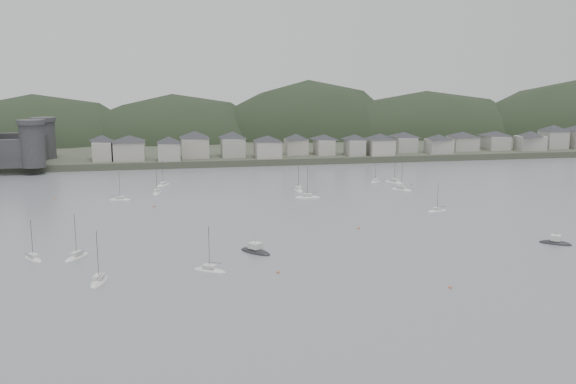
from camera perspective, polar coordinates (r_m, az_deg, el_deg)
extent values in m
plane|color=slate|center=(129.69, 6.30, -8.72)|extent=(900.00, 900.00, 0.00)
cube|color=#383D2D|center=(415.42, -5.72, 4.96)|extent=(900.00, 250.00, 3.00)
ellipsoid|color=black|center=(399.25, -21.44, 2.35)|extent=(138.98, 92.48, 81.13)
ellipsoid|color=black|center=(393.20, -10.10, 2.84)|extent=(132.08, 90.41, 79.74)
ellipsoid|color=black|center=(403.17, 1.80, 2.81)|extent=(133.88, 88.37, 101.41)
ellipsoid|color=black|center=(420.97, 12.02, 3.24)|extent=(165.81, 81.78, 82.55)
cylinder|color=#323234|center=(289.76, -21.81, 3.83)|extent=(10.00, 10.00, 18.00)
cylinder|color=#323234|center=(317.19, -20.87, 4.34)|extent=(10.00, 10.00, 17.00)
cube|color=#323234|center=(303.76, -21.29, 3.58)|extent=(3.50, 30.00, 12.00)
cube|color=#A39F94|center=(302.15, -16.16, 3.53)|extent=(8.34, 12.91, 8.59)
pyramid|color=#27272B|center=(301.52, -16.21, 4.62)|extent=(15.78, 15.78, 3.01)
cube|color=#A39F94|center=(300.66, -13.95, 3.58)|extent=(13.68, 13.35, 8.36)
pyramid|color=#27272B|center=(300.03, -13.99, 4.65)|extent=(20.07, 20.07, 2.93)
cube|color=#9B9992|center=(294.94, -10.55, 3.56)|extent=(9.78, 10.20, 8.08)
pyramid|color=#27272B|center=(294.33, -10.59, 4.61)|extent=(14.83, 14.83, 2.83)
cube|color=#A39F94|center=(304.72, -8.29, 3.95)|extent=(12.59, 13.33, 9.09)
pyramid|color=#27272B|center=(304.07, -8.32, 5.10)|extent=(19.24, 19.24, 3.18)
cube|color=#9B9992|center=(304.49, -4.93, 4.00)|extent=(10.74, 12.17, 8.87)
pyramid|color=#27272B|center=(303.84, -4.95, 5.12)|extent=(17.01, 17.01, 3.10)
cube|color=#A39F94|center=(300.10, -1.82, 3.82)|extent=(11.63, 12.09, 7.69)
pyramid|color=#27272B|center=(299.51, -1.82, 4.80)|extent=(17.61, 17.61, 2.69)
cube|color=#A39F94|center=(311.29, 0.73, 4.05)|extent=(10.37, 9.35, 7.44)
pyramid|color=#27272B|center=(310.75, 0.73, 4.97)|extent=(14.65, 14.65, 2.60)
cube|color=#A39F94|center=(311.92, 3.23, 4.03)|extent=(8.24, 12.20, 7.22)
pyramid|color=#27272B|center=(311.39, 3.24, 4.92)|extent=(15.17, 15.17, 2.53)
cube|color=#9B9992|center=(310.55, 5.96, 3.98)|extent=(8.06, 10.91, 7.46)
pyramid|color=#27272B|center=(310.00, 5.97, 4.90)|extent=(14.08, 14.08, 2.61)
cube|color=#A39F94|center=(312.90, 8.20, 4.00)|extent=(11.73, 11.78, 7.66)
pyramid|color=#27272B|center=(312.34, 8.23, 4.94)|extent=(17.46, 17.46, 2.68)
cube|color=#9B9992|center=(327.51, 10.27, 4.20)|extent=(10.19, 13.02, 7.33)
pyramid|color=#27272B|center=(326.99, 10.30, 5.07)|extent=(17.23, 17.23, 2.57)
cube|color=#9B9992|center=(325.12, 13.28, 4.00)|extent=(11.70, 9.81, 6.88)
pyramid|color=#27272B|center=(324.63, 13.32, 4.81)|extent=(15.97, 15.97, 2.41)
cube|color=#9B9992|center=(340.19, 15.28, 4.21)|extent=(12.83, 12.48, 7.00)
pyramid|color=#27272B|center=(339.71, 15.32, 5.00)|extent=(18.79, 18.79, 2.45)
cube|color=#9B9992|center=(349.06, 17.96, 4.22)|extent=(11.07, 13.50, 6.97)
pyramid|color=#27272B|center=(348.60, 18.00, 4.99)|extent=(18.25, 18.25, 2.44)
cube|color=#9B9992|center=(350.08, 20.76, 4.09)|extent=(13.75, 9.12, 7.34)
pyramid|color=#27272B|center=(349.60, 20.82, 4.90)|extent=(16.97, 16.97, 2.57)
cube|color=#9B9992|center=(364.26, 22.54, 4.34)|extent=(11.37, 11.57, 9.05)
pyramid|color=#27272B|center=(363.71, 22.61, 5.29)|extent=(17.03, 17.03, 3.17)
ellipsoid|color=silver|center=(158.16, -18.30, -5.59)|extent=(6.43, 8.43, 1.65)
cube|color=silver|center=(157.86, -18.32, -5.20)|extent=(3.02, 3.40, 0.70)
cylinder|color=#3F3F42|center=(156.80, -18.41, -3.74)|extent=(0.12, 0.12, 10.28)
cylinder|color=#3F3F42|center=(156.39, -18.12, -5.13)|extent=(1.96, 3.24, 0.10)
ellipsoid|color=silver|center=(253.35, 7.79, 0.88)|extent=(6.39, 6.01, 1.33)
cube|color=silver|center=(253.19, 7.80, 1.09)|extent=(2.71, 2.64, 0.70)
cylinder|color=#3F3F42|center=(252.65, 7.82, 1.84)|extent=(0.12, 0.12, 8.31)
cylinder|color=#3F3F42|center=(253.56, 7.55, 1.24)|extent=(2.30, 2.06, 0.10)
ellipsoid|color=silver|center=(223.23, -14.73, -0.71)|extent=(8.08, 3.78, 1.55)
cube|color=silver|center=(223.03, -14.74, -0.44)|extent=(2.97, 2.15, 0.70)
cylinder|color=#3F3F42|center=(222.32, -14.79, 0.55)|extent=(0.12, 0.12, 9.71)
cylinder|color=#3F3F42|center=(222.79, -15.10, -0.33)|extent=(3.46, 0.70, 0.10)
ellipsoid|color=silver|center=(232.49, -11.59, -0.13)|extent=(4.29, 9.00, 1.73)
cube|color=silver|center=(232.28, -11.61, 0.15)|extent=(2.42, 3.32, 0.70)
cylinder|color=#3F3F42|center=(231.53, -11.65, 1.22)|extent=(0.12, 0.12, 10.81)
cylinder|color=#3F3F42|center=(230.67, -11.54, 0.22)|extent=(0.81, 3.84, 0.10)
ellipsoid|color=silver|center=(248.09, -11.05, 0.57)|extent=(6.70, 7.95, 1.59)
cube|color=silver|center=(247.90, -11.06, 0.82)|extent=(3.05, 3.28, 0.70)
cylinder|color=#3F3F42|center=(247.25, -11.09, 1.74)|extent=(0.12, 0.12, 9.95)
cylinder|color=#3F3F42|center=(248.96, -11.26, 0.98)|extent=(2.17, 2.97, 0.10)
ellipsoid|color=silver|center=(252.30, 9.45, 0.79)|extent=(7.05, 10.25, 1.97)
cube|color=silver|center=(252.09, 9.45, 1.08)|extent=(3.43, 4.04, 0.70)
cylinder|color=#3F3F42|center=(251.30, 9.49, 2.21)|extent=(0.12, 0.12, 12.31)
cylinder|color=#3F3F42|center=(250.25, 9.42, 1.14)|extent=(1.98, 4.05, 0.10)
ellipsoid|color=silver|center=(204.16, 13.14, -1.70)|extent=(7.35, 3.50, 1.41)
cube|color=silver|center=(203.95, 13.15, -1.42)|extent=(2.71, 1.98, 0.70)
cylinder|color=#3F3F42|center=(203.25, 13.20, -0.44)|extent=(0.12, 0.12, 8.82)
cylinder|color=#3F3F42|center=(204.14, 13.51, -1.27)|extent=(3.14, 0.68, 0.10)
ellipsoid|color=silver|center=(139.26, -16.48, -7.70)|extent=(4.41, 9.05, 1.73)
cube|color=silver|center=(138.91, -16.50, -7.25)|extent=(2.46, 3.35, 0.70)
cylinder|color=#3F3F42|center=(137.64, -16.60, -5.50)|extent=(0.12, 0.12, 10.84)
cylinder|color=#3F3F42|center=(137.26, -16.45, -7.22)|extent=(0.86, 3.85, 0.10)
ellipsoid|color=silver|center=(160.18, -21.74, -5.62)|extent=(6.23, 7.43, 1.48)
cube|color=silver|center=(159.90, -21.76, -5.26)|extent=(2.83, 3.06, 0.70)
cylinder|color=#3F3F42|center=(158.96, -21.86, -3.96)|extent=(0.12, 0.12, 9.28)
cylinder|color=#3F3F42|center=(158.88, -22.12, -5.18)|extent=(2.01, 2.78, 0.10)
ellipsoid|color=silver|center=(219.86, 1.73, -0.53)|extent=(9.18, 3.78, 1.79)
cube|color=silver|center=(219.63, 1.73, -0.23)|extent=(3.31, 2.28, 0.70)
cylinder|color=#3F3F42|center=(218.81, 1.74, 0.94)|extent=(0.12, 0.12, 11.16)
cylinder|color=#3F3F42|center=(220.04, 2.13, -0.06)|extent=(4.01, 0.52, 0.10)
ellipsoid|color=silver|center=(141.68, -7.00, -7.01)|extent=(8.04, 6.32, 1.58)
cube|color=silver|center=(141.35, -7.01, -6.59)|extent=(3.26, 2.94, 0.70)
cylinder|color=#3F3F42|center=(140.22, -7.05, -5.03)|extent=(0.12, 0.12, 9.87)
cylinder|color=#3F3F42|center=(141.98, -6.55, -6.27)|extent=(3.07, 1.97, 0.10)
ellipsoid|color=silver|center=(233.04, 0.94, 0.12)|extent=(3.16, 9.12, 1.81)
cube|color=silver|center=(232.82, 0.94, 0.41)|extent=(2.08, 3.22, 0.70)
cylinder|color=#3F3F42|center=(232.04, 0.94, 1.52)|extent=(0.12, 0.12, 11.30)
cylinder|color=#3F3F42|center=(234.28, 0.85, 0.61)|extent=(0.22, 4.07, 0.10)
ellipsoid|color=silver|center=(237.43, 10.07, 0.15)|extent=(7.75, 7.95, 1.68)
cube|color=silver|center=(237.22, 10.08, 0.42)|extent=(3.37, 3.41, 0.70)
cylinder|color=#3F3F42|center=(236.51, 10.11, 1.44)|extent=(0.12, 0.12, 10.52)
cylinder|color=#3F3F42|center=(235.75, 9.94, 0.50)|extent=(2.68, 2.81, 0.10)
ellipsoid|color=black|center=(175.83, 22.71, -4.27)|extent=(7.96, 6.93, 1.72)
cube|color=silver|center=(175.46, 22.75, -3.79)|extent=(3.19, 3.16, 1.40)
cylinder|color=#3F3F42|center=(175.25, 22.77, -3.50)|extent=(0.10, 0.10, 1.20)
ellipsoid|color=black|center=(154.99, -2.92, -5.38)|extent=(8.25, 9.23, 2.01)
cube|color=silver|center=(154.54, -2.92, -4.79)|extent=(3.71, 3.74, 1.40)
cylinder|color=#3F3F42|center=(154.30, -2.93, -4.47)|extent=(0.10, 0.10, 1.20)
sphere|color=#C96943|center=(134.30, 14.25, -8.23)|extent=(0.70, 0.70, 0.70)
sphere|color=#C96943|center=(178.81, 6.33, -3.20)|extent=(0.70, 0.70, 0.70)
sphere|color=#C96943|center=(210.18, -11.82, -1.26)|extent=(0.70, 0.70, 0.70)
sphere|color=#C96943|center=(250.59, 10.94, 0.70)|extent=(0.70, 0.70, 0.70)
sphere|color=#C96943|center=(139.61, -0.91, -7.16)|extent=(0.70, 0.70, 0.70)
sphere|color=#C96943|center=(232.86, -20.09, -0.53)|extent=(0.70, 0.70, 0.70)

